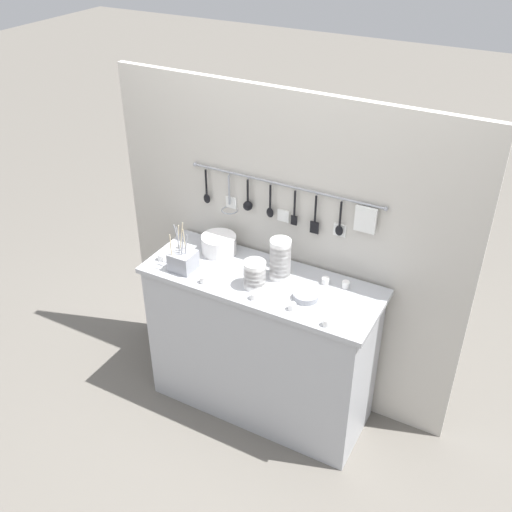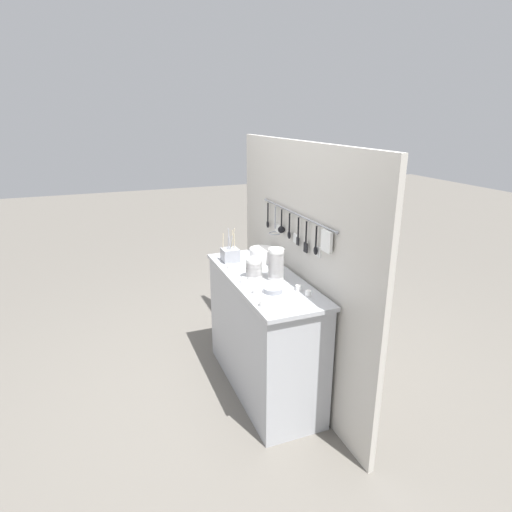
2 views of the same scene
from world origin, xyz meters
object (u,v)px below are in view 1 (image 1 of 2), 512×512
plate_stack (219,244)px  cup_back_right (292,307)px  steel_mixing_bowl (306,296)px  cutlery_caddy (183,260)px  cup_front_right (346,285)px  cup_edge_far (327,322)px  cup_beside_plates (161,257)px  bowl_stack_short_front (280,259)px  cup_centre (203,280)px  cup_back_left (325,281)px  bowl_stack_wide_centre (255,274)px  cup_by_caddy (254,296)px

plate_stack → cup_back_right: size_ratio=5.03×
steel_mixing_bowl → cutlery_caddy: size_ratio=0.49×
cup_front_right → cup_edge_far: bearing=-84.1°
steel_mixing_bowl → cup_beside_plates: bearing=-176.3°
bowl_stack_short_front → cup_centre: (-0.34, -0.25, -0.10)m
cup_edge_far → cup_front_right: 0.35m
steel_mixing_bowl → cup_back_left: 0.18m
cutlery_caddy → bowl_stack_wide_centre: bearing=5.8°
steel_mixing_bowl → cup_back_left: (0.04, 0.18, 0.00)m
bowl_stack_wide_centre → cutlery_caddy: (-0.44, -0.04, -0.02)m
cup_edge_far → cup_centre: 0.73m
bowl_stack_wide_centre → bowl_stack_short_front: bearing=61.3°
cup_beside_plates → cup_centre: 0.35m
cup_beside_plates → bowl_stack_short_front: bearing=14.1°
cup_back_left → cup_by_caddy: 0.41m
cup_by_caddy → steel_mixing_bowl: bearing=28.8°
bowl_stack_wide_centre → cup_front_right: bearing=27.0°
steel_mixing_bowl → cup_by_caddy: (-0.24, -0.13, 0.00)m
bowl_stack_short_front → bowl_stack_wide_centre: bearing=-118.7°
cup_by_caddy → cup_back_right: (0.21, 0.01, 0.00)m
plate_stack → bowl_stack_wide_centre: bearing=-30.0°
cup_back_right → steel_mixing_bowl: bearing=78.9°
plate_stack → cutlery_caddy: 0.26m
cup_centre → cup_by_caddy: bearing=0.3°
plate_stack → cup_back_left: plate_stack is taller
cup_beside_plates → cup_front_right: same height
cup_edge_far → cup_back_left: bearing=113.9°
bowl_stack_short_front → cup_centre: 0.43m
steel_mixing_bowl → cup_centre: size_ratio=3.31×
cup_centre → cutlery_caddy: bearing=160.6°
steel_mixing_bowl → cup_back_right: bearing=-101.1°
cup_by_caddy → cup_beside_plates: (-0.65, 0.07, 0.00)m
cup_by_caddy → cup_back_right: size_ratio=1.00×
cup_by_caddy → cup_edge_far: same height
cup_edge_far → cup_by_caddy: bearing=177.0°
cutlery_caddy → cup_edge_far: 0.91m
steel_mixing_bowl → bowl_stack_wide_centre: bearing=-174.5°
bowl_stack_wide_centre → cup_by_caddy: bowl_stack_wide_centre is taller
cup_centre → bowl_stack_wide_centre: bearing=21.6°
plate_stack → cup_back_left: 0.68m
plate_stack → cup_edge_far: size_ratio=5.03×
bowl_stack_wide_centre → steel_mixing_bowl: size_ratio=1.14×
cutlery_caddy → cup_by_caddy: (0.49, -0.06, -0.04)m
bowl_stack_short_front → cup_by_caddy: (-0.03, -0.24, -0.10)m
bowl_stack_short_front → cup_front_right: (0.36, 0.08, -0.10)m
bowl_stack_short_front → cup_beside_plates: bearing=-165.9°
bowl_stack_wide_centre → cup_beside_plates: (-0.60, -0.03, -0.06)m
bowl_stack_short_front → steel_mixing_bowl: bearing=-28.5°
cup_edge_far → cup_front_right: size_ratio=1.00×
cup_edge_far → bowl_stack_wide_centre: bearing=165.0°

